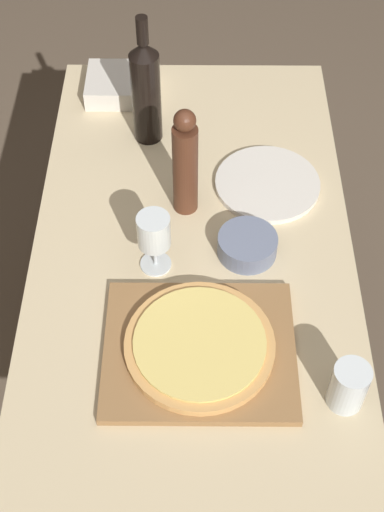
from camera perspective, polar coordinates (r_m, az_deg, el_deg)
The scene contains 11 objects.
ground_plane at distance 2.20m, azimuth 0.02°, elevation -14.38°, with size 12.00×12.00×0.00m, color brown.
dining_table at distance 1.62m, azimuth 0.03°, elevation -4.54°, with size 0.71×1.53×0.78m.
cutting_board at distance 1.42m, azimuth 0.61°, elevation -7.52°, with size 0.38×0.32×0.02m.
pizza at distance 1.40m, azimuth 0.61°, elevation -7.09°, with size 0.30×0.30×0.02m.
wine_bottle at distance 1.75m, azimuth -3.71°, elevation 13.08°, with size 0.07×0.07×0.34m.
pepper_mill at distance 1.57m, azimuth -0.55°, elevation 7.36°, with size 0.06×0.06×0.28m.
wine_glass at distance 1.48m, azimuth -3.07°, elevation 1.82°, with size 0.07×0.07×0.15m.
small_bowl at distance 1.56m, azimuth 4.45°, elevation 0.87°, with size 0.13×0.13×0.05m.
drinking_tumbler at distance 1.36m, azimuth 12.41°, elevation -10.13°, with size 0.07×0.07×0.11m.
dinner_plate at distance 1.72m, azimuth 6.05°, elevation 5.78°, with size 0.25×0.25×0.01m.
food_container at distance 1.97m, azimuth -5.79°, elevation 13.48°, with size 0.18×0.16×0.05m.
Camera 1 is at (0.01, -0.91, 2.00)m, focal length 50.00 mm.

